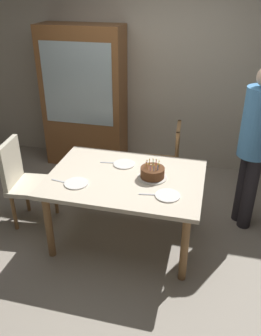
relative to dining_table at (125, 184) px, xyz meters
name	(u,v)px	position (x,y,z in m)	size (l,w,h in m)	color
ground	(126,237)	(0.00, 0.00, -0.65)	(6.40, 6.40, 0.00)	#9E9384
back_wall	(160,72)	(0.00, 1.85, 0.65)	(6.40, 0.10, 2.60)	beige
dining_table	(125,184)	(0.00, 0.00, 0.00)	(1.46, 1.05, 0.73)	beige
birthday_cake	(152,173)	(0.25, 0.04, 0.14)	(0.28, 0.28, 0.17)	silver
plate_near_celebrant	(76,183)	(-0.40, -0.24, 0.09)	(0.22, 0.22, 0.01)	white
plate_far_side	(124,164)	(-0.07, 0.24, 0.09)	(0.22, 0.22, 0.01)	white
plate_near_guest	(168,195)	(0.44, -0.24, 0.09)	(0.22, 0.22, 0.01)	white
fork_near_celebrant	(60,181)	(-0.56, -0.23, 0.09)	(0.18, 0.02, 0.01)	silver
fork_far_side	(109,163)	(-0.23, 0.23, 0.09)	(0.18, 0.02, 0.01)	silver
fork_near_guest	(149,194)	(0.28, -0.25, 0.09)	(0.18, 0.02, 0.01)	silver
chair_spindle_back	(162,164)	(0.22, 0.85, -0.19)	(0.47, 0.47, 0.95)	#9E7042
chair_upholstered	(23,179)	(-1.12, 0.03, -0.11)	(0.49, 0.49, 0.95)	beige
person_guest	(255,142)	(1.17, 0.57, 0.33)	(0.32, 0.32, 1.70)	#262328
china_cabinet	(84,99)	(-0.99, 1.56, 0.31)	(1.10, 0.45, 1.90)	brown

